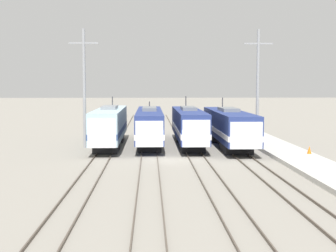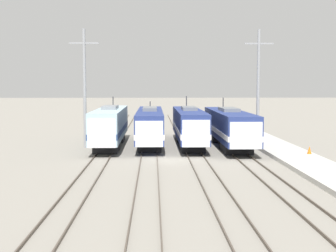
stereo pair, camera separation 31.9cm
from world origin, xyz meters
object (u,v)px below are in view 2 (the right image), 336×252
at_px(locomotive_center_right, 189,126).
at_px(catenary_tower_left, 85,86).
at_px(traffic_cone, 309,150).
at_px(catenary_tower_right, 258,86).
at_px(locomotive_center_left, 150,125).
at_px(locomotive_far_left, 110,126).
at_px(locomotive_far_right, 230,127).

bearing_deg(locomotive_center_right, catenary_tower_left, -175.14).
bearing_deg(traffic_cone, catenary_tower_right, 111.35).
bearing_deg(locomotive_center_right, catenary_tower_right, -7.40).
distance_m(locomotive_center_left, catenary_tower_left, 8.27).
bearing_deg(locomotive_far_left, traffic_cone, -23.95).
relative_size(locomotive_far_left, catenary_tower_left, 1.37).
bearing_deg(locomotive_center_left, traffic_cone, -34.63).
bearing_deg(locomotive_center_left, catenary_tower_left, -161.38).
xyz_separation_m(locomotive_far_left, catenary_tower_left, (-2.51, -0.59, 4.17)).
bearing_deg(locomotive_center_left, locomotive_center_right, -17.60).
distance_m(catenary_tower_right, traffic_cone, 9.97).
relative_size(locomotive_center_right, catenary_tower_right, 1.41).
xyz_separation_m(locomotive_far_right, traffic_cone, (5.92, -7.81, -1.40)).
distance_m(locomotive_center_left, locomotive_far_right, 8.66).
xyz_separation_m(locomotive_far_right, catenary_tower_left, (-15.12, -0.18, 4.27)).
height_order(locomotive_center_left, catenary_tower_right, catenary_tower_right).
bearing_deg(traffic_cone, locomotive_center_left, 145.37).
height_order(locomotive_far_left, locomotive_far_right, locomotive_far_left).
xyz_separation_m(locomotive_far_left, catenary_tower_right, (15.55, -0.59, 4.17)).
xyz_separation_m(locomotive_far_left, locomotive_far_right, (12.61, -0.42, -0.11)).
xyz_separation_m(locomotive_center_right, traffic_cone, (10.12, -8.56, -1.44)).
distance_m(locomotive_center_right, catenary_tower_left, 11.74).
xyz_separation_m(locomotive_far_right, catenary_tower_right, (2.93, -0.18, 4.27)).
relative_size(locomotive_far_right, traffic_cone, 27.17).
relative_size(locomotive_far_right, catenary_tower_left, 1.54).
relative_size(locomotive_far_left, traffic_cone, 24.28).
bearing_deg(locomotive_far_left, locomotive_far_right, -1.89).
xyz_separation_m(locomotive_center_left, catenary_tower_right, (11.34, -2.26, 4.28)).
bearing_deg(locomotive_far_left, catenary_tower_left, -166.66).
height_order(locomotive_far_right, traffic_cone, locomotive_far_right).
xyz_separation_m(locomotive_center_left, catenary_tower_left, (-6.71, -2.26, 4.28)).
bearing_deg(locomotive_far_left, locomotive_center_left, 21.62).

